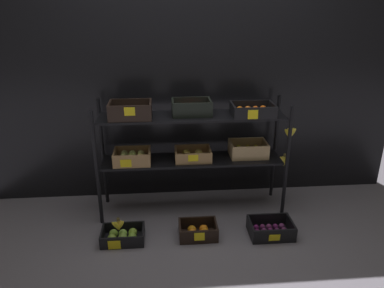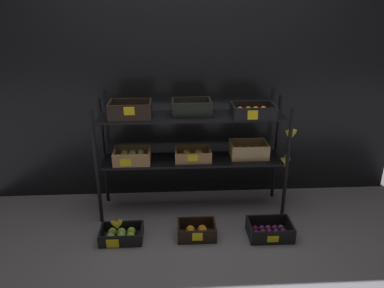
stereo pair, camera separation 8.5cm
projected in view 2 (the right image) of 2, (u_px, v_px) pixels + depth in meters
The scene contains 7 objects.
ground_plane at pixel (192, 208), 3.52m from camera, with size 10.00×10.00×0.00m, color slate.
storefront_wall at pixel (190, 102), 3.53m from camera, with size 4.03×0.12×1.88m, color black.
display_rack at pixel (192, 137), 3.24m from camera, with size 1.75×0.40×1.06m.
crate_ground_apple_green at pixel (121, 235), 3.04m from camera, with size 0.35×0.24×0.10m.
crate_ground_orange at pixel (197, 231), 3.08m from camera, with size 0.32×0.23×0.12m.
crate_ground_plum at pixel (270, 231), 3.09m from camera, with size 0.36×0.27×0.13m.
banana_bunch_loose at pixel (117, 224), 3.00m from camera, with size 0.12×0.05×0.11m.
Camera 2 is at (-0.17, -3.04, 1.86)m, focal length 34.62 mm.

